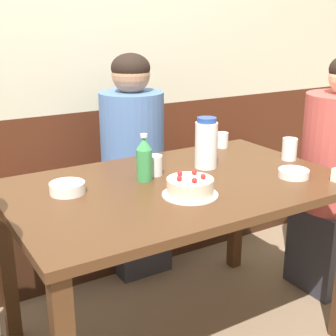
% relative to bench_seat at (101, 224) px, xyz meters
% --- Properties ---
extents(ground_plane, '(12.00, 12.00, 0.00)m').
position_rel_bench_seat_xyz_m(ground_plane, '(0.00, -0.83, -0.23)').
color(ground_plane, '#846B51').
extents(back_wall, '(4.80, 0.04, 2.50)m').
position_rel_bench_seat_xyz_m(back_wall, '(0.00, 0.22, 1.02)').
color(back_wall, '#4C2314').
rests_on(back_wall, ground_plane).
extents(bench_seat, '(2.79, 0.38, 0.46)m').
position_rel_bench_seat_xyz_m(bench_seat, '(0.00, 0.00, 0.00)').
color(bench_seat, '#381E11').
rests_on(bench_seat, ground_plane).
extents(dining_table, '(1.36, 0.85, 0.74)m').
position_rel_bench_seat_xyz_m(dining_table, '(0.00, -0.83, 0.42)').
color(dining_table, '#4C2D19').
rests_on(dining_table, ground_plane).
extents(birthday_cake, '(0.21, 0.21, 0.09)m').
position_rel_bench_seat_xyz_m(birthday_cake, '(-0.04, -0.98, 0.54)').
color(birthday_cake, white).
rests_on(birthday_cake, dining_table).
extents(water_pitcher, '(0.10, 0.10, 0.23)m').
position_rel_bench_seat_xyz_m(water_pitcher, '(0.22, -0.72, 0.62)').
color(water_pitcher, white).
rests_on(water_pitcher, dining_table).
extents(soju_bottle, '(0.06, 0.06, 0.20)m').
position_rel_bench_seat_xyz_m(soju_bottle, '(-0.10, -0.74, 0.60)').
color(soju_bottle, '#388E4C').
rests_on(soju_bottle, dining_table).
extents(bowl_soup_white, '(0.13, 0.13, 0.04)m').
position_rel_bench_seat_xyz_m(bowl_soup_white, '(-0.43, -0.72, 0.53)').
color(bowl_soup_white, white).
rests_on(bowl_soup_white, dining_table).
extents(bowl_rice_small, '(0.13, 0.13, 0.03)m').
position_rel_bench_seat_xyz_m(bowl_rice_small, '(0.45, -1.03, 0.53)').
color(bowl_rice_small, white).
rests_on(bowl_rice_small, dining_table).
extents(glass_water_tall, '(0.07, 0.07, 0.09)m').
position_rel_bench_seat_xyz_m(glass_water_tall, '(-0.03, -0.70, 0.55)').
color(glass_water_tall, silver).
rests_on(glass_water_tall, dining_table).
extents(glass_tumbler_short, '(0.07, 0.07, 0.10)m').
position_rel_bench_seat_xyz_m(glass_tumbler_short, '(0.62, -0.83, 0.56)').
color(glass_tumbler_short, silver).
rests_on(glass_tumbler_short, dining_table).
extents(glass_shot_small, '(0.06, 0.06, 0.08)m').
position_rel_bench_seat_xyz_m(glass_shot_small, '(0.48, -0.49, 0.55)').
color(glass_shot_small, silver).
rests_on(glass_shot_small, dining_table).
extents(person_teal_shirt, '(0.34, 0.34, 1.21)m').
position_rel_bench_seat_xyz_m(person_teal_shirt, '(0.14, -0.14, 0.36)').
color(person_teal_shirt, '#33333D').
rests_on(person_teal_shirt, ground_plane).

